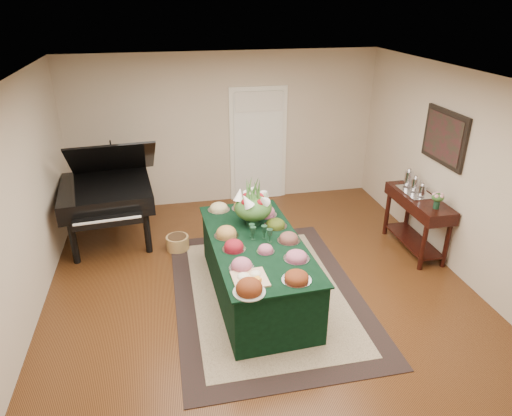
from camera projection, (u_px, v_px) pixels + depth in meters
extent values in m
plane|color=black|center=(261.00, 289.00, 6.04)|extent=(6.00, 6.00, 0.00)
cube|color=black|center=(267.00, 293.00, 5.96)|extent=(2.37, 3.31, 0.01)
cube|color=beige|center=(267.00, 292.00, 5.96)|extent=(1.89, 2.84, 0.01)
cube|color=white|center=(258.00, 144.00, 8.35)|extent=(1.05, 0.04, 2.10)
cube|color=white|center=(258.00, 147.00, 8.35)|extent=(0.90, 0.06, 2.00)
cube|color=black|center=(256.00, 269.00, 5.77)|extent=(1.12, 2.29, 0.78)
cube|color=black|center=(256.00, 242.00, 5.60)|extent=(1.19, 2.35, 0.02)
cylinder|color=silver|center=(242.00, 208.00, 6.43)|extent=(0.29, 0.29, 0.01)
ellipsoid|color=#AF7D3F|center=(242.00, 206.00, 6.41)|extent=(0.24, 0.24, 0.08)
cylinder|color=silver|center=(296.00, 259.00, 5.21)|extent=(0.30, 0.30, 0.01)
ellipsoid|color=#BC5E7B|center=(297.00, 256.00, 5.19)|extent=(0.25, 0.25, 0.07)
cylinder|color=silver|center=(219.00, 210.00, 6.39)|extent=(0.31, 0.31, 0.01)
ellipsoid|color=#D7C686|center=(219.00, 207.00, 6.37)|extent=(0.25, 0.25, 0.07)
cylinder|color=#A3ACA3|center=(249.00, 292.00, 4.63)|extent=(0.34, 0.34, 0.01)
ellipsoid|color=maroon|center=(249.00, 287.00, 4.60)|extent=(0.28, 0.28, 0.11)
cylinder|color=silver|center=(265.00, 251.00, 5.35)|extent=(0.21, 0.21, 0.01)
ellipsoid|color=#BC5E7B|center=(265.00, 249.00, 5.34)|extent=(0.18, 0.18, 0.06)
cylinder|color=silver|center=(275.00, 226.00, 5.94)|extent=(0.30, 0.30, 0.01)
ellipsoid|color=#415215|center=(275.00, 223.00, 5.92)|extent=(0.25, 0.25, 0.07)
cylinder|color=silver|center=(289.00, 241.00, 5.59)|extent=(0.28, 0.28, 0.01)
ellipsoid|color=brown|center=(289.00, 237.00, 5.57)|extent=(0.23, 0.23, 0.08)
cylinder|color=silver|center=(296.00, 280.00, 4.82)|extent=(0.32, 0.32, 0.01)
ellipsoid|color=maroon|center=(297.00, 277.00, 4.80)|extent=(0.26, 0.26, 0.07)
cylinder|color=silver|center=(226.00, 236.00, 5.71)|extent=(0.31, 0.31, 0.01)
ellipsoid|color=#AF7D3F|center=(226.00, 232.00, 5.68)|extent=(0.25, 0.25, 0.09)
cylinder|color=silver|center=(234.00, 249.00, 5.41)|extent=(0.28, 0.28, 0.01)
ellipsoid|color=maroon|center=(234.00, 245.00, 5.38)|extent=(0.23, 0.23, 0.09)
cylinder|color=silver|center=(242.00, 268.00, 5.03)|extent=(0.28, 0.28, 0.01)
ellipsoid|color=#BC5E7B|center=(242.00, 264.00, 5.01)|extent=(0.23, 0.23, 0.08)
cylinder|color=silver|center=(266.00, 215.00, 6.25)|extent=(0.31, 0.31, 0.01)
ellipsoid|color=#BC5E7B|center=(266.00, 211.00, 6.22)|extent=(0.25, 0.25, 0.10)
cube|color=tan|center=(250.00, 279.00, 4.83)|extent=(0.38, 0.38, 0.02)
ellipsoid|color=#EBE2C6|center=(244.00, 274.00, 4.83)|extent=(0.14, 0.14, 0.08)
ellipsoid|color=#EBE2C6|center=(256.00, 271.00, 4.88)|extent=(0.12, 0.12, 0.07)
cube|color=orange|center=(256.00, 279.00, 4.76)|extent=(0.11, 0.10, 0.05)
cylinder|color=black|center=(253.00, 217.00, 5.97)|extent=(0.19, 0.19, 0.19)
ellipsoid|color=#2E5823|center=(253.00, 208.00, 5.92)|extent=(0.49, 0.49, 0.32)
cylinder|color=black|center=(74.00, 242.00, 6.51)|extent=(0.10, 0.10, 0.66)
cylinder|color=black|center=(147.00, 232.00, 6.79)|extent=(0.10, 0.10, 0.66)
cylinder|color=black|center=(110.00, 205.00, 7.66)|extent=(0.10, 0.10, 0.66)
cube|color=black|center=(106.00, 193.00, 6.94)|extent=(1.44, 1.53, 0.28)
cube|color=black|center=(108.00, 221.00, 6.28)|extent=(0.96, 0.31, 0.10)
cube|color=black|center=(112.00, 158.00, 6.90)|extent=(1.36, 1.14, 0.73)
cylinder|color=#A47B42|center=(178.00, 243.00, 6.95)|extent=(0.34, 0.34, 0.21)
cylinder|color=black|center=(423.00, 248.00, 6.33)|extent=(0.07, 0.07, 0.70)
cylinder|color=black|center=(446.00, 245.00, 6.40)|extent=(0.07, 0.07, 0.70)
cylinder|color=black|center=(387.00, 214.00, 7.30)|extent=(0.07, 0.07, 0.70)
cylinder|color=black|center=(408.00, 212.00, 7.37)|extent=(0.07, 0.07, 0.70)
cube|color=black|center=(419.00, 202.00, 6.66)|extent=(0.45, 1.29, 0.18)
cube|color=black|center=(413.00, 240.00, 6.93)|extent=(0.38, 1.14, 0.03)
cube|color=silver|center=(415.00, 192.00, 6.76)|extent=(0.34, 0.58, 0.02)
cylinder|color=black|center=(437.00, 204.00, 6.24)|extent=(0.08, 0.08, 0.12)
ellipsoid|color=pink|center=(438.00, 197.00, 6.19)|extent=(0.18, 0.18, 0.12)
cube|color=black|center=(445.00, 137.00, 6.30)|extent=(0.04, 0.95, 0.75)
cube|color=#46121D|center=(443.00, 137.00, 6.29)|extent=(0.01, 0.82, 0.62)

